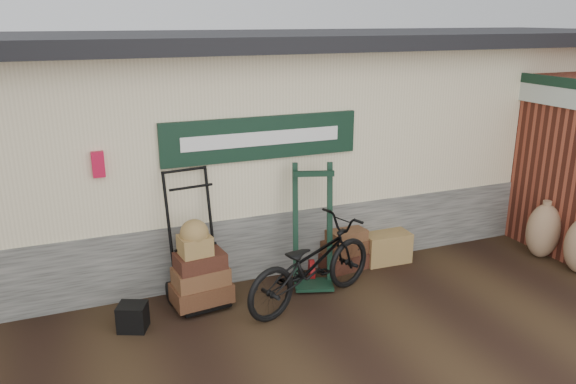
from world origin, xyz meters
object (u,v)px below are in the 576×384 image
object	(u,v)px
porter_trolley	(194,237)
suitcase_stack	(345,249)
green_barrow	(313,226)
wicker_hamper	(385,246)
black_trunk	(133,317)
bicycle	(311,259)

from	to	relation	value
porter_trolley	suitcase_stack	size ratio (longest dim) A/B	2.61
green_barrow	wicker_hamper	bearing A→B (deg)	29.97
porter_trolley	black_trunk	distance (m)	1.16
green_barrow	bicycle	distance (m)	0.58
porter_trolley	bicycle	bearing A→B (deg)	-30.37
porter_trolley	suitcase_stack	world-z (taller)	porter_trolley
wicker_hamper	porter_trolley	bearing A→B (deg)	-176.61
suitcase_stack	black_trunk	world-z (taller)	suitcase_stack
wicker_hamper	suitcase_stack	bearing A→B (deg)	-180.00
green_barrow	bicycle	size ratio (longest dim) A/B	0.81
bicycle	wicker_hamper	bearing A→B (deg)	-83.36
bicycle	porter_trolley	bearing A→B (deg)	46.68
wicker_hamper	bicycle	xyz separation A→B (m)	(-1.52, -0.75, 0.36)
suitcase_stack	black_trunk	size ratio (longest dim) A/B	2.08
wicker_hamper	bicycle	bearing A→B (deg)	-153.81
green_barrow	bicycle	world-z (taller)	green_barrow
suitcase_stack	bicycle	bearing A→B (deg)	-138.83
suitcase_stack	black_trunk	distance (m)	3.06
suitcase_stack	wicker_hamper	bearing A→B (deg)	0.00
black_trunk	green_barrow	bearing A→B (deg)	7.27
porter_trolley	suitcase_stack	xyz separation A→B (m)	(2.17, 0.17, -0.56)
green_barrow	wicker_hamper	size ratio (longest dim) A/B	2.41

